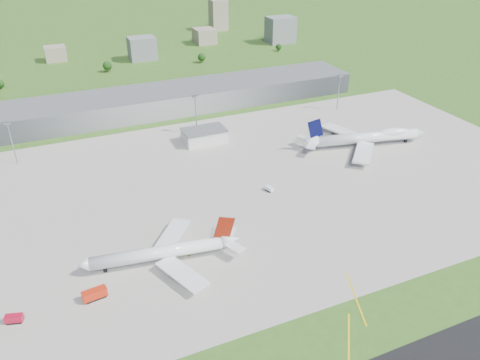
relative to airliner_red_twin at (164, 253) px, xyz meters
name	(u,v)px	position (x,y,z in m)	size (l,w,h in m)	color
ground	(168,117)	(45.35, 155.53, -4.84)	(1400.00, 1400.00, 0.00)	#355A1C
apron	(242,185)	(55.35, 45.53, -4.80)	(360.00, 190.00, 0.08)	gray
terminal	(161,101)	(45.35, 170.53, 2.66)	(300.00, 42.00, 15.00)	gray
ops_building	(204,136)	(55.35, 105.53, -0.84)	(26.00, 16.00, 8.00)	silver
mast_west	(10,136)	(-54.65, 120.53, 12.86)	(3.50, 2.00, 25.90)	gray
mast_center	(196,108)	(55.35, 120.53, 12.86)	(3.50, 2.00, 25.90)	gray
mast_east	(339,86)	(165.35, 120.53, 12.86)	(3.50, 2.00, 25.90)	gray
airliner_red_twin	(164,253)	(0.00, 0.00, 0.00)	(66.21, 51.17, 18.19)	white
airliner_blue_quad	(367,137)	(146.23, 59.27, 0.95)	(79.24, 61.25, 20.87)	white
fire_truck	(95,294)	(-29.73, -10.45, -2.88)	(9.37, 4.52, 3.95)	red
crash_tender	(14,319)	(-57.61, -11.22, -3.28)	(6.44, 4.10, 3.13)	#A80C25
tug_yellow	(189,252)	(10.82, 1.07, -3.92)	(4.08, 3.83, 1.78)	yellow
van_white_near	(269,189)	(65.63, 34.19, -3.60)	(3.66, 5.24, 2.46)	white
van_white_far	(381,140)	(158.97, 61.56, -3.72)	(4.39, 2.48, 2.21)	white
bldg_cw	(56,54)	(-14.65, 345.53, 2.16)	(20.00, 18.00, 14.00)	gray
bldg_c	(142,48)	(65.35, 315.53, 6.16)	(26.00, 20.00, 22.00)	slate
bldg_ce	(205,36)	(145.35, 355.53, 3.16)	(22.00, 24.00, 16.00)	gray
bldg_e	(280,30)	(225.35, 325.53, 9.16)	(30.00, 22.00, 28.00)	slate
bldg_tall_e	(218,15)	(185.35, 415.53, 13.16)	(20.00, 18.00, 36.00)	gray
tree_w	(0,84)	(-64.65, 270.53, 0.01)	(6.75, 6.75, 8.25)	#382314
tree_c	(107,66)	(25.35, 285.53, 0.99)	(8.10, 8.10, 9.90)	#382314
tree_e	(202,57)	(115.35, 280.53, 0.67)	(7.65, 7.65, 9.35)	#382314
tree_far_e	(279,47)	(205.35, 290.53, -0.31)	(6.30, 6.30, 7.70)	#382314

